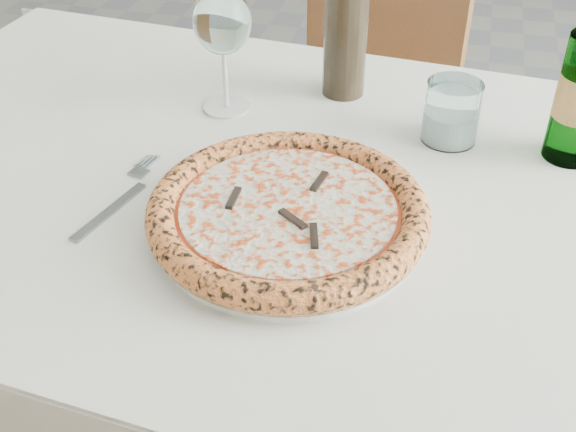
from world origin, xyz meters
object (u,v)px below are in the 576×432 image
(plate, at_px, (288,224))
(tumbler, at_px, (451,116))
(chair_far, at_px, (368,69))
(pizza, at_px, (288,211))
(wine_glass, at_px, (222,24))
(dining_table, at_px, (306,243))
(wine_bottle, at_px, (346,23))

(plate, height_order, tumbler, tumbler)
(chair_far, height_order, tumbler, chair_far)
(pizza, height_order, wine_glass, wine_glass)
(dining_table, relative_size, chair_far, 1.49)
(dining_table, bearing_deg, pizza, -90.01)
(dining_table, bearing_deg, wine_bottle, 90.37)
(plate, relative_size, pizza, 0.93)
(pizza, distance_m, wine_bottle, 0.36)
(pizza, xyz_separation_m, wine_glass, (-0.16, 0.26, 0.10))
(dining_table, height_order, wine_bottle, wine_bottle)
(dining_table, xyz_separation_m, plate, (-0.00, -0.10, 0.11))
(pizza, bearing_deg, tumbler, 56.80)
(dining_table, distance_m, chair_far, 0.82)
(chair_far, height_order, pizza, chair_far)
(chair_far, distance_m, pizza, 0.94)
(dining_table, height_order, wine_glass, wine_glass)
(wine_bottle, bearing_deg, tumbler, -31.76)
(dining_table, height_order, pizza, pizza)
(dining_table, distance_m, wine_bottle, 0.32)
(pizza, bearing_deg, wine_glass, 121.14)
(wine_glass, distance_m, wine_bottle, 0.18)
(dining_table, bearing_deg, plate, -90.00)
(pizza, bearing_deg, plate, -19.36)
(chair_far, distance_m, wine_glass, 0.75)
(dining_table, height_order, plate, plate)
(tumbler, bearing_deg, wine_glass, 178.14)
(pizza, bearing_deg, chair_far, 92.35)
(tumbler, xyz_separation_m, wine_bottle, (-0.16, 0.10, 0.07))
(plate, distance_m, wine_bottle, 0.36)
(dining_table, relative_size, wine_glass, 7.82)
(chair_far, xyz_separation_m, wine_glass, (-0.12, -0.65, 0.35))
(pizza, height_order, tumbler, tumbler)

